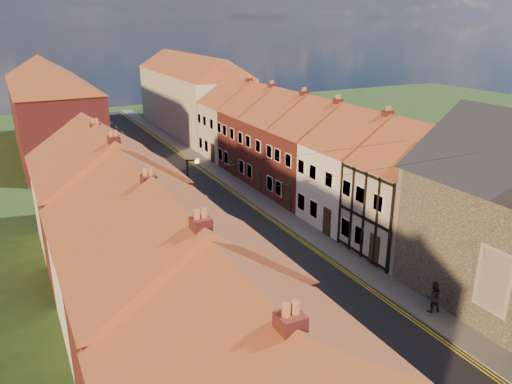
% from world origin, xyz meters
% --- Properties ---
extents(road, '(7.00, 90.00, 0.02)m').
position_xyz_m(road, '(0.00, 30.00, 0.01)').
color(road, black).
rests_on(road, ground).
extents(pavement_left, '(1.80, 90.00, 0.12)m').
position_xyz_m(pavement_left, '(-4.40, 30.00, 0.06)').
color(pavement_left, slate).
rests_on(pavement_left, ground).
extents(pavement_right, '(1.80, 90.00, 0.12)m').
position_xyz_m(pavement_right, '(4.40, 30.00, 0.06)').
color(pavement_right, slate).
rests_on(pavement_right, ground).
extents(cottage_r_tudor, '(8.30, 5.20, 9.00)m').
position_xyz_m(cottage_r_tudor, '(9.27, 12.70, 4.47)').
color(cottage_r_tudor, '#AFA393').
rests_on(cottage_r_tudor, ground).
extents(cottage_r_white_near, '(8.30, 6.00, 9.00)m').
position_xyz_m(cottage_r_white_near, '(9.30, 18.10, 4.47)').
color(cottage_r_white_near, white).
rests_on(cottage_r_white_near, ground).
extents(cottage_r_cream_mid, '(8.30, 5.20, 9.00)m').
position_xyz_m(cottage_r_cream_mid, '(9.30, 23.50, 4.48)').
color(cottage_r_cream_mid, maroon).
rests_on(cottage_r_cream_mid, ground).
extents(cottage_r_pink, '(8.30, 6.00, 9.00)m').
position_xyz_m(cottage_r_pink, '(9.30, 28.90, 4.47)').
color(cottage_r_pink, maroon).
rests_on(cottage_r_pink, ground).
extents(cottage_r_white_far, '(8.30, 5.20, 9.00)m').
position_xyz_m(cottage_r_white_far, '(9.30, 34.30, 4.48)').
color(cottage_r_white_far, maroon).
rests_on(cottage_r_white_far, ground).
extents(cottage_r_cream_far, '(8.30, 6.00, 9.00)m').
position_xyz_m(cottage_r_cream_far, '(9.30, 39.70, 4.47)').
color(cottage_r_cream_far, '#AFA393').
rests_on(cottage_r_cream_far, ground).
extents(cottage_l_cream, '(8.30, 6.30, 9.10)m').
position_xyz_m(cottage_l_cream, '(-9.30, 5.55, 4.52)').
color(cottage_l_cream, maroon).
rests_on(cottage_l_cream, ground).
extents(cottage_l_white, '(8.30, 6.90, 8.80)m').
position_xyz_m(cottage_l_white, '(-9.30, 11.95, 4.37)').
color(cottage_l_white, white).
rests_on(cottage_l_white, ground).
extents(cottage_l_brick_mid, '(8.30, 5.70, 9.10)m').
position_xyz_m(cottage_l_brick_mid, '(-9.30, 18.05, 4.53)').
color(cottage_l_brick_mid, maroon).
rests_on(cottage_l_brick_mid, ground).
extents(cottage_l_pink, '(8.30, 6.30, 8.80)m').
position_xyz_m(cottage_l_pink, '(-9.30, 23.85, 4.37)').
color(cottage_l_pink, beige).
rests_on(cottage_l_pink, ground).
extents(block_right_far, '(8.30, 24.20, 10.50)m').
position_xyz_m(block_right_far, '(9.30, 55.00, 5.29)').
color(block_right_far, '#AFA393').
rests_on(block_right_far, ground).
extents(block_left_far, '(8.30, 24.20, 10.50)m').
position_xyz_m(block_left_far, '(-9.30, 50.00, 5.29)').
color(block_left_far, maroon).
rests_on(block_left_far, ground).
extents(lamppost, '(0.88, 0.15, 6.00)m').
position_xyz_m(lamppost, '(-3.81, 20.00, 3.54)').
color(lamppost, black).
rests_on(lamppost, pavement_left).
extents(car_mid, '(2.96, 4.82, 1.50)m').
position_xyz_m(car_mid, '(-1.72, 24.21, 0.75)').
color(car_mid, '#A8ABB0').
rests_on(car_mid, ground).
extents(car_far, '(1.85, 4.02, 1.14)m').
position_xyz_m(car_far, '(-3.20, 38.66, 0.57)').
color(car_far, navy).
rests_on(car_far, ground).
extents(car_distant, '(2.22, 4.11, 1.10)m').
position_xyz_m(car_distant, '(-2.76, 50.66, 0.55)').
color(car_distant, '#A7AAAF').
rests_on(car_distant, ground).
extents(pedestrian_right, '(1.02, 0.89, 1.77)m').
position_xyz_m(pedestrian_right, '(4.59, 5.82, 1.00)').
color(pedestrian_right, black).
rests_on(pedestrian_right, pavement_right).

